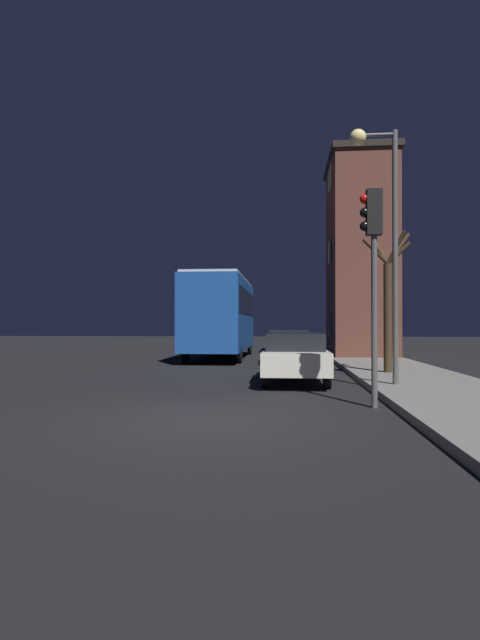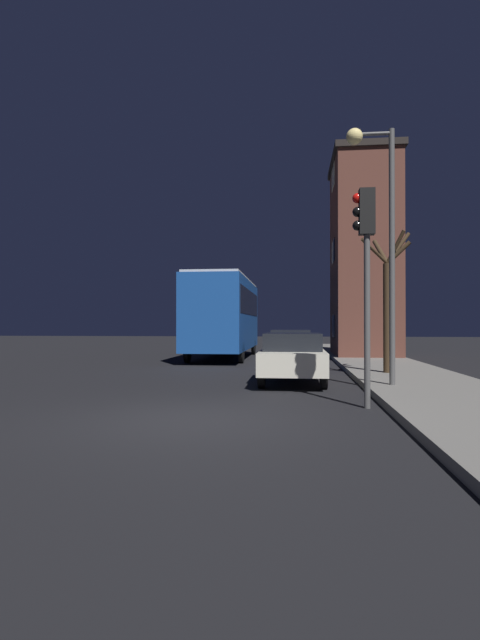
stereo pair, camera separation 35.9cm
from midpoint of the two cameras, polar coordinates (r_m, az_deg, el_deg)
ground_plane at (r=8.87m, az=-5.40°, el=-11.17°), size 120.00×120.00×0.00m
brick_building at (r=25.68m, az=13.15°, el=7.13°), size 3.17×5.36×9.74m
streetlamp at (r=13.08m, az=15.11°, el=11.94°), size 1.17×0.41×6.35m
traffic_light at (r=10.21m, az=13.93°, el=7.65°), size 0.43×0.24×4.30m
bare_tree at (r=16.07m, az=15.97°, el=2.23°), size 1.67×1.67×4.35m
bus at (r=24.36m, az=-2.56°, el=0.98°), size 2.53×9.50×3.85m
car_near_lane at (r=14.23m, az=5.57°, el=-4.08°), size 1.76×4.39×1.40m
car_mid_lane at (r=21.78m, az=5.09°, el=-2.85°), size 1.85×4.32×1.41m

